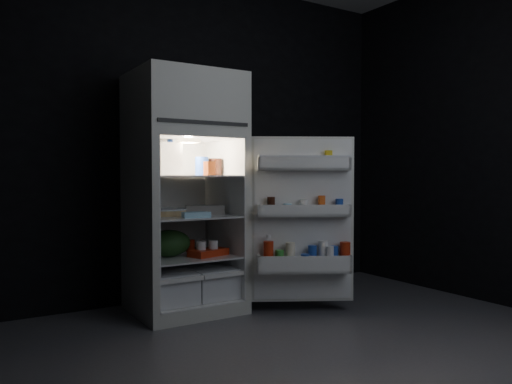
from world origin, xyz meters
TOP-DOWN VIEW (x-y plane):
  - floor at (0.00, 0.00)m, footprint 4.00×3.40m
  - wall_back at (0.00, 1.70)m, footprint 4.00×0.00m
  - refrigerator at (-0.18, 1.32)m, footprint 0.76×0.71m
  - fridge_door at (0.53, 0.76)m, footprint 0.72×0.51m
  - milk_jug at (-0.28, 1.33)m, footprint 0.19×0.19m
  - mayo_jar at (-0.03, 1.31)m, footprint 0.13×0.13m
  - jam_jar at (0.08, 1.31)m, footprint 0.14×0.14m
  - amber_bottle at (-0.46, 1.41)m, footprint 0.09×0.09m
  - small_carton at (-0.08, 1.09)m, footprint 0.08×0.07m
  - egg_carton at (-0.03, 1.26)m, footprint 0.31×0.21m
  - pie at (-0.31, 1.34)m, footprint 0.33×0.33m
  - flat_package at (-0.20, 1.05)m, footprint 0.20×0.13m
  - wrapped_pkg at (-0.02, 1.45)m, footprint 0.15×0.14m
  - produce_bag at (-0.32, 1.28)m, footprint 0.35×0.31m
  - yogurt_tray at (-0.05, 1.16)m, footprint 0.32×0.23m
  - small_can_red at (-0.08, 1.43)m, footprint 0.09×0.09m
  - small_can_silver at (0.03, 1.42)m, footprint 0.08×0.08m

SIDE VIEW (x-z plane):
  - floor at x=0.00m, z-range 0.00..0.00m
  - yogurt_tray at x=-0.05m, z-range 0.43..0.48m
  - small_can_red at x=-0.08m, z-range 0.43..0.52m
  - small_can_silver at x=0.03m, z-range 0.43..0.52m
  - produce_bag at x=-0.32m, z-range 0.43..0.62m
  - fridge_door at x=0.53m, z-range 0.07..1.29m
  - pie at x=-0.31m, z-range 0.73..0.77m
  - flat_package at x=-0.20m, z-range 0.73..0.77m
  - wrapped_pkg at x=-0.02m, z-range 0.73..0.78m
  - egg_carton at x=-0.03m, z-range 0.73..0.80m
  - refrigerator at x=-0.18m, z-range 0.07..1.85m
  - small_carton at x=-0.08m, z-range 1.03..1.13m
  - jam_jar at x=0.08m, z-range 1.03..1.16m
  - mayo_jar at x=-0.03m, z-range 1.03..1.17m
  - amber_bottle at x=-0.46m, z-range 1.03..1.25m
  - milk_jug at x=-0.28m, z-range 1.03..1.27m
  - wall_back at x=0.00m, z-range 0.00..2.70m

